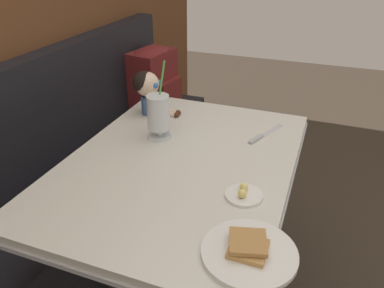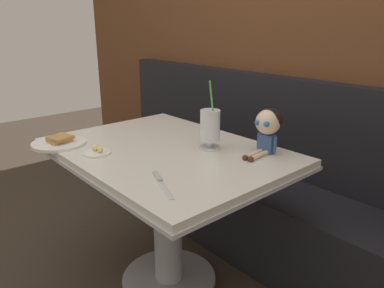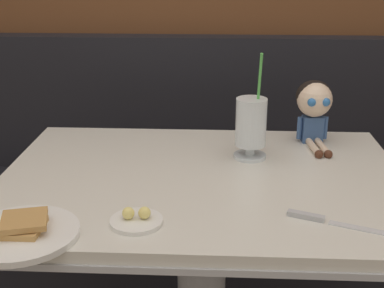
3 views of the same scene
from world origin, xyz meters
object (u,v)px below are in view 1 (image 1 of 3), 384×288
(toast_plate, at_px, (249,251))
(milkshake_glass, at_px, (158,114))
(seated_doll, at_px, (147,86))
(butter_knife, at_px, (261,137))
(butter_saucer, at_px, (244,194))
(backpack, at_px, (154,77))

(toast_plate, relative_size, milkshake_glass, 0.79)
(toast_plate, bearing_deg, seated_doll, 41.89)
(toast_plate, height_order, butter_knife, toast_plate)
(butter_saucer, xyz_separation_m, backpack, (1.16, 0.88, -0.09))
(butter_saucer, bearing_deg, milkshake_glass, 56.81)
(butter_knife, distance_m, backpack, 1.13)
(toast_plate, height_order, butter_saucer, toast_plate)
(toast_plate, distance_m, butter_saucer, 0.25)
(milkshake_glass, xyz_separation_m, backpack, (0.88, 0.46, -0.18))
(toast_plate, distance_m, milkshake_glass, 0.72)
(milkshake_glass, height_order, butter_knife, milkshake_glass)
(butter_knife, bearing_deg, backpack, 48.61)
(milkshake_glass, xyz_separation_m, seated_doll, (0.20, 0.15, 0.03))
(milkshake_glass, distance_m, butter_saucer, 0.51)
(butter_knife, xyz_separation_m, backpack, (0.74, 0.84, -0.09))
(butter_saucer, distance_m, butter_knife, 0.42)
(butter_knife, relative_size, seated_doll, 1.01)
(milkshake_glass, distance_m, butter_knife, 0.42)
(backpack, bearing_deg, milkshake_glass, -152.76)
(toast_plate, bearing_deg, butter_saucer, 16.95)
(milkshake_glass, distance_m, seated_doll, 0.25)
(milkshake_glass, bearing_deg, seated_doll, 36.34)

